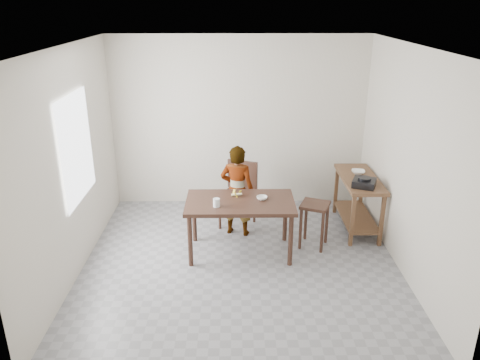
{
  "coord_description": "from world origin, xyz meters",
  "views": [
    {
      "loc": [
        -0.07,
        -5.21,
        3.18
      ],
      "look_at": [
        0.0,
        0.4,
        1.0
      ],
      "focal_mm": 35.0,
      "sensor_mm": 36.0,
      "label": 1
    }
  ],
  "objects_px": {
    "stool": "(314,225)",
    "prep_counter": "(357,203)",
    "dining_chair": "(237,196)",
    "dining_table": "(240,227)",
    "child": "(237,191)"
  },
  "relations": [
    {
      "from": "dining_chair",
      "to": "stool",
      "type": "bearing_deg",
      "value": -9.08
    },
    {
      "from": "dining_table",
      "to": "dining_chair",
      "type": "height_order",
      "value": "dining_chair"
    },
    {
      "from": "prep_counter",
      "to": "dining_chair",
      "type": "xyz_separation_m",
      "value": [
        -1.75,
        0.1,
        0.08
      ]
    },
    {
      "from": "prep_counter",
      "to": "child",
      "type": "distance_m",
      "value": 1.78
    },
    {
      "from": "stool",
      "to": "prep_counter",
      "type": "bearing_deg",
      "value": 36.51
    },
    {
      "from": "stool",
      "to": "dining_chair",
      "type": "bearing_deg",
      "value": 148.76
    },
    {
      "from": "dining_table",
      "to": "dining_chair",
      "type": "relative_size",
      "value": 1.46
    },
    {
      "from": "dining_chair",
      "to": "stool",
      "type": "xyz_separation_m",
      "value": [
        1.03,
        -0.63,
        -0.16
      ]
    },
    {
      "from": "prep_counter",
      "to": "dining_chair",
      "type": "height_order",
      "value": "dining_chair"
    },
    {
      "from": "dining_table",
      "to": "stool",
      "type": "xyz_separation_m",
      "value": [
        1.0,
        0.17,
        -0.06
      ]
    },
    {
      "from": "dining_chair",
      "to": "stool",
      "type": "height_order",
      "value": "dining_chair"
    },
    {
      "from": "prep_counter",
      "to": "stool",
      "type": "xyz_separation_m",
      "value": [
        -0.72,
        -0.53,
        -0.09
      ]
    },
    {
      "from": "dining_table",
      "to": "prep_counter",
      "type": "height_order",
      "value": "prep_counter"
    },
    {
      "from": "child",
      "to": "stool",
      "type": "relative_size",
      "value": 2.1
    },
    {
      "from": "prep_counter",
      "to": "child",
      "type": "bearing_deg",
      "value": -175.07
    }
  ]
}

